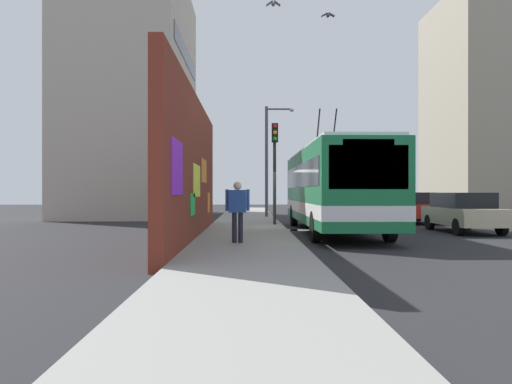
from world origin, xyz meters
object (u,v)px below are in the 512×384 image
pedestrian_near_wall (237,207)px  parked_car_champagne (463,211)px  traffic_light (275,157)px  street_lamp (270,153)px  parked_car_red (412,207)px  city_bus (333,186)px

pedestrian_near_wall → parked_car_champagne: bearing=-59.8°
pedestrian_near_wall → traffic_light: bearing=-11.2°
pedestrian_near_wall → street_lamp: 14.73m
parked_car_red → street_lamp: street_lamp is taller
traffic_light → street_lamp: bearing=-0.8°
street_lamp → pedestrian_near_wall: bearing=173.7°
parked_car_red → traffic_light: traffic_light is taller
parked_car_red → pedestrian_near_wall: bearing=141.4°
city_bus → parked_car_red: bearing=-41.0°
traffic_light → street_lamp: street_lamp is taller
parked_car_red → traffic_light: size_ratio=0.98×
parked_car_red → pedestrian_near_wall: (-11.08, 8.85, 0.36)m
city_bus → pedestrian_near_wall: 6.31m
pedestrian_near_wall → traffic_light: 7.98m
city_bus → traffic_light: bearing=40.9°
city_bus → street_lamp: 9.73m
city_bus → parked_car_champagne: (0.04, -5.20, -1.01)m
traffic_light → parked_car_champagne: bearing=-108.4°
parked_car_champagne → parked_car_red: bearing=-0.0°
parked_car_champagne → pedestrian_near_wall: size_ratio=2.40×
parked_car_champagne → street_lamp: size_ratio=0.65×
parked_car_champagne → pedestrian_near_wall: 10.24m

